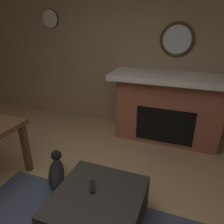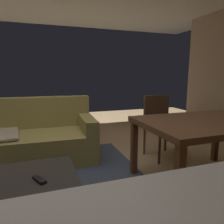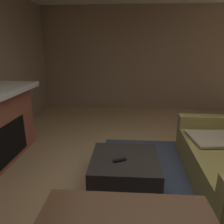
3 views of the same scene
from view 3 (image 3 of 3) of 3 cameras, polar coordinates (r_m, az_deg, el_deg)
floor at (r=2.63m, az=10.94°, el=-22.40°), size 9.40×9.40×0.00m
wall_left at (r=5.95m, az=7.15°, el=13.95°), size 0.12×5.70×2.72m
area_rug at (r=2.92m, az=16.93°, el=-18.31°), size 2.60×2.00×0.01m
ottoman_coffee_table at (r=2.74m, az=3.42°, el=-15.55°), size 0.81×0.83×0.36m
tv_remote at (r=2.57m, az=2.03°, el=-12.88°), size 0.12×0.17×0.02m
small_dog at (r=2.22m, az=-7.50°, el=-25.75°), size 0.44×0.55×0.26m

